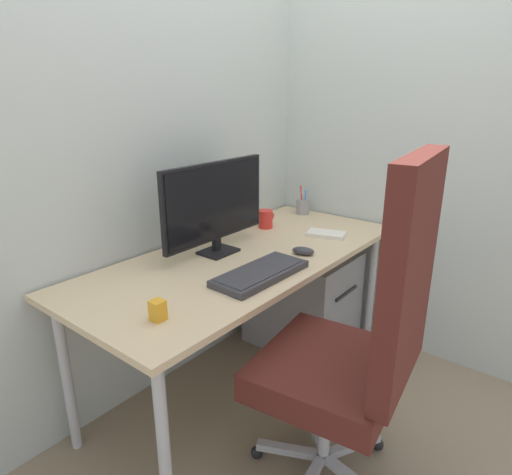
% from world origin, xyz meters
% --- Properties ---
extents(ground_plane, '(8.00, 8.00, 0.00)m').
position_xyz_m(ground_plane, '(0.00, 0.00, 0.00)').
color(ground_plane, gray).
extents(wall_back, '(3.31, 0.04, 2.80)m').
position_xyz_m(wall_back, '(0.00, 0.39, 1.40)').
color(wall_back, '#B7C1BC').
rests_on(wall_back, ground_plane).
extents(wall_side_right, '(0.04, 2.37, 2.80)m').
position_xyz_m(wall_side_right, '(0.86, -0.24, 1.40)').
color(wall_side_right, '#B7C1BC').
rests_on(wall_side_right, ground_plane).
extents(desk, '(1.66, 0.73, 0.70)m').
position_xyz_m(desk, '(0.00, 0.00, 0.64)').
color(desk, '#D1B78C').
rests_on(desk, ground_plane).
extents(office_chair, '(0.57, 0.57, 1.25)m').
position_xyz_m(office_chair, '(-0.21, -0.68, 0.63)').
color(office_chair, black).
rests_on(office_chair, ground_plane).
extents(filing_cabinet, '(0.45, 0.55, 0.55)m').
position_xyz_m(filing_cabinet, '(0.52, 0.02, 0.28)').
color(filing_cabinet, gray).
rests_on(filing_cabinet, ground_plane).
extents(monitor, '(0.61, 0.13, 0.42)m').
position_xyz_m(monitor, '(-0.07, 0.12, 0.93)').
color(monitor, black).
rests_on(monitor, desk).
extents(keyboard, '(0.43, 0.19, 0.03)m').
position_xyz_m(keyboard, '(-0.16, -0.21, 0.72)').
color(keyboard, '#333338').
rests_on(keyboard, desk).
extents(mouse, '(0.08, 0.11, 0.04)m').
position_xyz_m(mouse, '(0.15, -0.21, 0.72)').
color(mouse, '#333338').
rests_on(mouse, desk).
extents(pen_holder, '(0.08, 0.08, 0.18)m').
position_xyz_m(pen_holder, '(0.74, 0.17, 0.75)').
color(pen_holder, gray).
rests_on(pen_holder, desk).
extents(notebook, '(0.16, 0.21, 0.02)m').
position_xyz_m(notebook, '(0.46, -0.15, 0.71)').
color(notebook, silver).
rests_on(notebook, desk).
extents(coffee_mug, '(0.11, 0.08, 0.10)m').
position_xyz_m(coffee_mug, '(0.38, 0.18, 0.75)').
color(coffee_mug, red).
rests_on(coffee_mug, desk).
extents(desk_clamp_accessory, '(0.04, 0.04, 0.07)m').
position_xyz_m(desk_clamp_accessory, '(-0.64, -0.16, 0.74)').
color(desk_clamp_accessory, orange).
rests_on(desk_clamp_accessory, desk).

